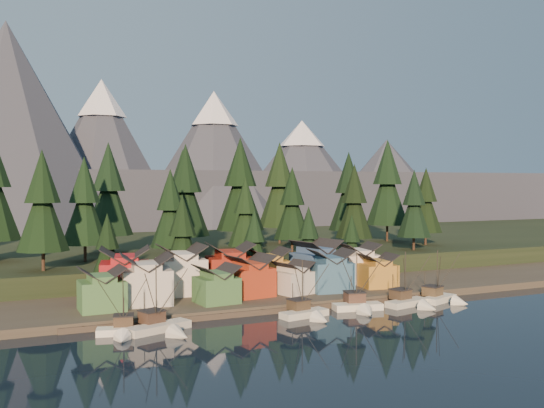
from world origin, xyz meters
name	(u,v)px	position (x,y,z in m)	size (l,w,h in m)	color
ground	(319,330)	(0.00, 0.00, 0.00)	(500.00, 500.00, 0.00)	black
shore_strip	(234,288)	(0.00, 40.00, 0.75)	(400.00, 50.00, 1.50)	#3B342B
hillside	(176,254)	(0.00, 90.00, 3.00)	(420.00, 100.00, 6.00)	black
dock	(278,309)	(0.00, 16.50, 0.50)	(80.00, 4.00, 1.00)	#4C4036
mountain_ridge	(99,180)	(-4.20, 213.59, 26.06)	(560.00, 190.00, 90.00)	#3E4450
boat_0	(123,322)	(-30.45, 9.80, 2.16)	(9.11, 9.65, 10.95)	white
boat_1	(163,319)	(-24.07, 9.19, 2.24)	(11.80, 12.22, 12.25)	beige
boat_3	(308,306)	(2.56, 8.97, 2.27)	(9.90, 10.47, 11.64)	beige
boat_4	(360,298)	(14.43, 10.23, 2.47)	(10.19, 10.82, 12.42)	silver
boat_5	(412,295)	(26.06, 9.41, 2.31)	(10.54, 11.08, 12.02)	beige
boat_6	(444,291)	(34.71, 10.19, 2.41)	(9.51, 10.15, 11.89)	silver
house_front_0	(102,288)	(-31.62, 23.85, 5.63)	(8.03, 7.61, 7.86)	#42733E
house_front_1	(146,278)	(-23.01, 26.35, 6.52)	(10.14, 9.81, 9.56)	beige
house_front_2	(216,283)	(-10.43, 21.98, 5.32)	(8.15, 8.20, 7.27)	#3E6C3A
house_front_3	(250,275)	(-1.94, 25.67, 5.91)	(9.19, 8.85, 8.40)	#9E3118
house_front_4	(293,277)	(7.33, 24.77, 5.02)	(8.07, 8.44, 6.69)	beige
house_front_5	(330,269)	(15.82, 23.89, 6.17)	(9.47, 8.81, 8.89)	#325A78
house_front_6	(378,270)	(27.89, 24.01, 5.35)	(8.22, 7.87, 7.34)	#AD7C2C
house_back_0	(125,272)	(-25.70, 33.39, 6.91)	(11.05, 10.76, 10.30)	maroon
house_back_1	(181,268)	(-14.01, 33.79, 6.87)	(9.40, 9.51, 10.22)	silver
house_back_2	(230,265)	(-3.14, 34.20, 6.81)	(10.66, 10.00, 10.11)	maroon
house_back_3	(268,267)	(5.60, 33.75, 6.04)	(8.97, 8.10, 8.64)	#AE7B2C
house_back_4	(316,261)	(17.33, 33.23, 6.76)	(10.83, 10.54, 10.02)	#324E78
house_back_5	(359,262)	(27.52, 31.18, 6.27)	(9.24, 9.33, 9.09)	silver
tree_hill_2	(43,204)	(-40.00, 48.00, 20.03)	(11.02, 11.02, 25.67)	#332319
tree_hill_3	(85,204)	(-30.00, 60.00, 19.57)	(10.66, 10.66, 24.83)	#332319
tree_hill_4	(109,192)	(-22.00, 75.00, 22.05)	(12.60, 12.60, 29.35)	#332319
tree_hill_5	(171,211)	(-12.00, 50.00, 17.95)	(9.39, 9.39, 21.87)	#332319
tree_hill_6	(186,194)	(-4.00, 65.00, 21.73)	(12.35, 12.35, 28.77)	#332319
tree_hill_7	(246,214)	(6.00, 48.00, 16.93)	(8.59, 8.59, 20.01)	#332319
tree_hill_8	(240,188)	(14.00, 72.00, 23.19)	(13.49, 13.49, 31.43)	#332319
tree_hill_9	(292,206)	(22.00, 55.00, 18.48)	(9.80, 9.80, 22.83)	#332319
tree_hill_10	(280,188)	(30.00, 80.00, 22.98)	(13.33, 13.33, 31.05)	#332319
tree_hill_11	(354,204)	(38.00, 50.00, 18.92)	(10.15, 10.15, 23.64)	#332319
tree_hill_12	(349,194)	(46.00, 66.00, 21.19)	(11.93, 11.93, 27.79)	#332319
tree_hill_13	(414,206)	(56.00, 48.00, 18.16)	(9.55, 9.55, 22.25)	#332319
tree_hill_14	(387,186)	(64.00, 72.00, 23.68)	(13.88, 13.88, 32.33)	#332319
tree_hill_15	(183,194)	(0.00, 82.00, 21.41)	(12.10, 12.10, 28.18)	#332319
tree_hill_17	(426,203)	(68.00, 58.00, 18.67)	(9.95, 9.95, 23.17)	#332319
tree_shore_0	(107,250)	(-28.00, 40.00, 10.70)	(7.24, 7.24, 16.85)	#332319
tree_shore_1	(182,237)	(-12.00, 40.00, 12.79)	(8.87, 8.87, 20.66)	#332319
tree_shore_2	(254,243)	(5.00, 40.00, 10.86)	(7.35, 7.35, 17.13)	#332319
tree_shore_3	(309,239)	(19.00, 40.00, 11.07)	(7.52, 7.52, 17.52)	#332319
tree_shore_4	(352,243)	(31.00, 40.00, 9.82)	(6.54, 6.54, 15.24)	#332319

